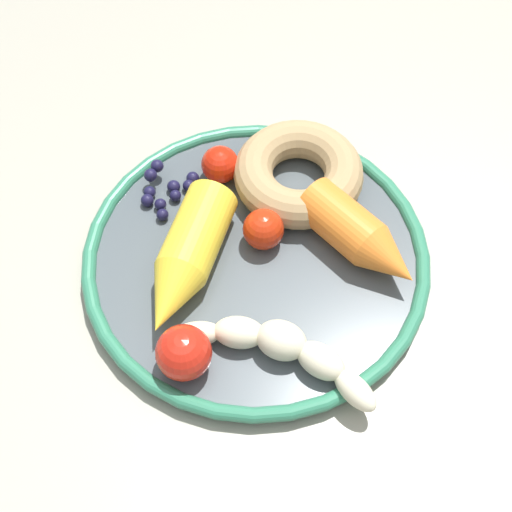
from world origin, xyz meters
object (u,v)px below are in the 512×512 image
(dining_table, at_px, (220,342))
(donut, at_px, (298,173))
(tomato_far, at_px, (184,353))
(blueberry_pile, at_px, (169,189))
(tomato_mid, at_px, (223,165))
(carrot_orange, at_px, (361,238))
(tomato_near, at_px, (263,229))
(plate, at_px, (256,258))
(banana, at_px, (279,349))
(carrot_yellow, at_px, (186,260))

(dining_table, relative_size, donut, 10.40)
(donut, bearing_deg, tomato_far, -26.57)
(blueberry_pile, distance_m, tomato_mid, 0.05)
(carrot_orange, relative_size, blueberry_pile, 1.90)
(tomato_near, bearing_deg, tomato_mid, -152.16)
(plate, height_order, tomato_far, tomato_far)
(tomato_near, bearing_deg, banana, 6.78)
(plate, bearing_deg, tomato_mid, -160.04)
(dining_table, distance_m, blueberry_pile, 0.15)
(plate, relative_size, tomato_near, 8.40)
(carrot_orange, height_order, blueberry_pile, carrot_orange)
(carrot_orange, distance_m, tomato_mid, 0.14)
(plate, xyz_separation_m, tomato_far, (0.10, -0.05, 0.02))
(dining_table, bearing_deg, banana, 41.59)
(donut, xyz_separation_m, blueberry_pile, (0.01, -0.11, -0.01))
(dining_table, xyz_separation_m, carrot_orange, (-0.04, 0.12, 0.11))
(tomato_near, height_order, tomato_far, tomato_far)
(carrot_orange, xyz_separation_m, tomato_mid, (-0.08, -0.11, -0.00))
(donut, height_order, blueberry_pile, donut)
(carrot_yellow, relative_size, tomato_far, 3.28)
(banana, bearing_deg, tomato_near, -173.22)
(tomato_near, bearing_deg, plate, -20.91)
(dining_table, xyz_separation_m, plate, (-0.03, 0.03, 0.09))
(banana, bearing_deg, tomato_mid, -164.35)
(dining_table, height_order, tomato_far, tomato_far)
(dining_table, xyz_separation_m, blueberry_pile, (-0.10, -0.04, 0.10))
(banana, height_order, tomato_near, tomato_near)
(carrot_yellow, height_order, tomato_near, carrot_yellow)
(carrot_yellow, bearing_deg, carrot_orange, 99.93)
(dining_table, bearing_deg, carrot_yellow, -122.57)
(tomato_far, bearing_deg, carrot_orange, 127.65)
(dining_table, relative_size, carrot_yellow, 8.44)
(blueberry_pile, bearing_deg, tomato_near, 59.85)
(tomato_near, distance_m, tomato_far, 0.13)
(banana, bearing_deg, carrot_orange, 145.46)
(plate, xyz_separation_m, tomato_near, (-0.02, 0.01, 0.02))
(donut, bearing_deg, carrot_orange, 35.52)
(dining_table, height_order, tomato_near, tomato_near)
(dining_table, distance_m, tomato_near, 0.13)
(donut, height_order, tomato_mid, same)
(carrot_orange, height_order, donut, carrot_orange)
(dining_table, relative_size, tomato_near, 34.08)
(tomato_far, bearing_deg, dining_table, 164.23)
(donut, distance_m, tomato_mid, 0.07)
(carrot_yellow, relative_size, blueberry_pile, 2.42)
(tomato_near, distance_m, tomato_mid, 0.08)
(plate, distance_m, tomato_near, 0.03)
(blueberry_pile, bearing_deg, donut, 95.81)
(carrot_orange, relative_size, carrot_yellow, 0.78)
(plate, bearing_deg, dining_table, -44.86)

